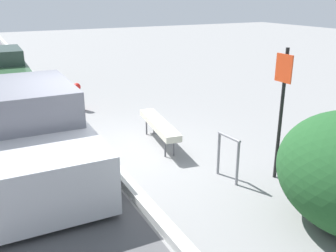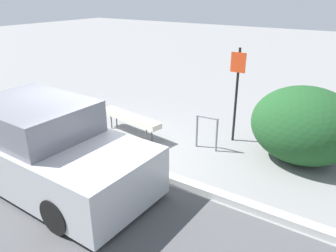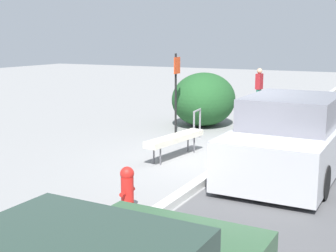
{
  "view_description": "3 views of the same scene",
  "coord_description": "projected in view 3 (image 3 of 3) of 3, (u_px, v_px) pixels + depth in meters",
  "views": [
    {
      "loc": [
        6.68,
        -2.0,
        3.09
      ],
      "look_at": [
        0.31,
        1.3,
        0.57
      ],
      "focal_mm": 40.0,
      "sensor_mm": 36.0,
      "label": 1
    },
    {
      "loc": [
        5.02,
        -4.65,
        3.48
      ],
      "look_at": [
        1.53,
        0.55,
        0.89
      ],
      "focal_mm": 35.0,
      "sensor_mm": 36.0,
      "label": 2
    },
    {
      "loc": [
        -9.55,
        -3.3,
        2.73
      ],
      "look_at": [
        0.29,
        1.75,
        0.63
      ],
      "focal_mm": 50.0,
      "sensor_mm": 36.0,
      "label": 3
    }
  ],
  "objects": [
    {
      "name": "bench",
      "position": [
        175.0,
        139.0,
        10.7
      ],
      "size": [
        1.98,
        0.61,
        0.53
      ],
      "rotation": [
        0.0,
        0.0,
        -0.15
      ],
      "color": "#515156",
      "rests_on": "ground_plane"
    },
    {
      "name": "curb",
      "position": [
        232.0,
        160.0,
        10.33
      ],
      "size": [
        60.0,
        0.2,
        0.13
      ],
      "color": "#B7B7B2",
      "rests_on": "ground_plane"
    },
    {
      "name": "fire_hydrant",
      "position": [
        127.0,
        189.0,
        7.29
      ],
      "size": [
        0.36,
        0.22,
        0.77
      ],
      "color": "red",
      "rests_on": "ground_plane"
    },
    {
      "name": "sign_post",
      "position": [
        176.0,
        86.0,
        13.11
      ],
      "size": [
        0.36,
        0.08,
        2.3
      ],
      "color": "black",
      "rests_on": "ground_plane"
    },
    {
      "name": "shrub_hedge",
      "position": [
        204.0,
        99.0,
        14.58
      ],
      "size": [
        2.25,
        1.93,
        1.67
      ],
      "color": "#1E4C23",
      "rests_on": "ground_plane"
    },
    {
      "name": "ground_plane",
      "position": [
        232.0,
        163.0,
        10.34
      ],
      "size": [
        60.0,
        60.0,
        0.0
      ],
      "primitive_type": "plane",
      "color": "gray"
    },
    {
      "name": "bike_rack",
      "position": [
        197.0,
        121.0,
        12.62
      ],
      "size": [
        0.55,
        0.1,
        0.83
      ],
      "rotation": [
        0.0,
        0.0,
        0.08
      ],
      "color": "gray",
      "rests_on": "ground_plane"
    },
    {
      "name": "parked_car_near",
      "position": [
        293.0,
        139.0,
        9.49
      ],
      "size": [
        4.61,
        1.93,
        1.61
      ],
      "rotation": [
        0.0,
        0.0,
        -0.01
      ],
      "color": "black",
      "rests_on": "ground_plane"
    },
    {
      "name": "pedestrian",
      "position": [
        259.0,
        87.0,
        18.35
      ],
      "size": [
        0.37,
        0.23,
        1.56
      ],
      "rotation": [
        0.0,
        0.0,
        6.19
      ],
      "color": "#267259",
      "rests_on": "ground_plane"
    }
  ]
}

